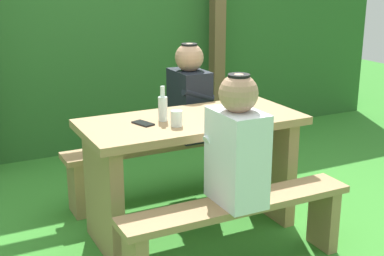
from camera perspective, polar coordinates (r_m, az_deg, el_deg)
The scene contains 11 objects.
ground_plane at distance 3.67m, azimuth 0.00°, elevation -10.61°, with size 12.00×12.00×0.00m, color #38862E.
hedge_backdrop at distance 5.33m, azimuth -10.69°, elevation 8.97°, with size 6.40×0.62×1.99m, color #2B5F27.
pergola_post_right at distance 5.32m, azimuth 2.69°, elevation 9.24°, with size 0.12×0.12×1.99m, color brown.
picnic_table at distance 3.46m, azimuth 0.00°, elevation -2.93°, with size 1.40×0.64×0.77m.
bench_near at distance 3.08m, azimuth 4.90°, elevation -9.77°, with size 1.40×0.24×0.44m.
bench_far at distance 4.03m, azimuth -3.70°, elevation -3.25°, with size 1.40×0.24×0.44m.
person_white_shirt at distance 2.90m, azimuth 4.76°, elevation -1.77°, with size 0.25×0.35×0.72m.
person_black_coat at distance 4.00m, azimuth -0.26°, elevation 3.46°, with size 0.25×0.35×0.72m.
drinking_glass at distance 3.21m, azimuth -1.65°, elevation 1.03°, with size 0.07×0.07×0.10m, color silver.
bottle_left at distance 3.31m, azimuth -3.11°, elevation 2.20°, with size 0.06×0.06×0.22m.
cell_phone at distance 3.27m, azimuth -5.20°, elevation 0.49°, with size 0.07×0.14×0.01m, color black.
Camera 1 is at (-1.47, -2.91, 1.69)m, focal length 50.42 mm.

